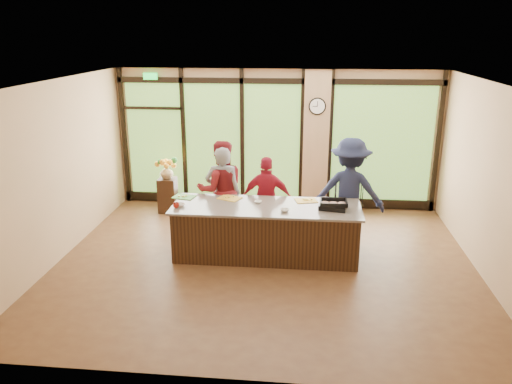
% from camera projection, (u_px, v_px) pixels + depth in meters
% --- Properties ---
extents(floor, '(7.00, 7.00, 0.00)m').
position_uv_depth(floor, '(265.00, 263.00, 8.46)').
color(floor, '#4D2D1B').
rests_on(floor, ground).
extents(ceiling, '(7.00, 7.00, 0.00)m').
position_uv_depth(ceiling, '(266.00, 83.00, 7.53)').
color(ceiling, white).
rests_on(ceiling, back_wall).
extents(back_wall, '(7.00, 0.00, 7.00)m').
position_uv_depth(back_wall, '(277.00, 139.00, 10.84)').
color(back_wall, tan).
rests_on(back_wall, floor).
extents(left_wall, '(0.00, 6.00, 6.00)m').
position_uv_depth(left_wall, '(57.00, 172.00, 8.33)').
color(left_wall, tan).
rests_on(left_wall, floor).
extents(right_wall, '(0.00, 6.00, 6.00)m').
position_uv_depth(right_wall, '(492.00, 184.00, 7.66)').
color(right_wall, tan).
rests_on(right_wall, floor).
extents(window_wall, '(6.90, 0.12, 3.00)m').
position_uv_depth(window_wall, '(284.00, 145.00, 10.81)').
color(window_wall, tan).
rests_on(window_wall, floor).
extents(island_base, '(3.10, 1.00, 0.88)m').
position_uv_depth(island_base, '(266.00, 232.00, 8.61)').
color(island_base, black).
rests_on(island_base, floor).
extents(countertop, '(3.20, 1.10, 0.04)m').
position_uv_depth(countertop, '(266.00, 207.00, 8.46)').
color(countertop, gray).
rests_on(countertop, island_base).
extents(wall_clock, '(0.36, 0.04, 0.36)m').
position_uv_depth(wall_clock, '(317.00, 106.00, 10.40)').
color(wall_clock, black).
rests_on(wall_clock, window_wall).
extents(cook_left, '(0.67, 0.46, 1.78)m').
position_uv_depth(cook_left, '(223.00, 194.00, 9.19)').
color(cook_left, gray).
rests_on(cook_left, floor).
extents(cook_midleft, '(1.07, 0.94, 1.86)m').
position_uv_depth(cook_midleft, '(221.00, 190.00, 9.28)').
color(cook_midleft, maroon).
rests_on(cook_midleft, floor).
extents(cook_midright, '(0.94, 0.42, 1.59)m').
position_uv_depth(cook_midright, '(267.00, 199.00, 9.20)').
color(cook_midright, maroon).
rests_on(cook_midright, floor).
extents(cook_right, '(1.37, 0.94, 1.96)m').
position_uv_depth(cook_right, '(349.00, 191.00, 9.04)').
color(cook_right, '#1B213C').
rests_on(cook_right, floor).
extents(roasting_pan, '(0.51, 0.43, 0.08)m').
position_uv_depth(roasting_pan, '(333.00, 206.00, 8.31)').
color(roasting_pan, black).
rests_on(roasting_pan, countertop).
extents(mixing_bowl, '(0.36, 0.36, 0.08)m').
position_uv_depth(mixing_bowl, '(335.00, 207.00, 8.30)').
color(mixing_bowl, silver).
rests_on(mixing_bowl, countertop).
extents(cutting_board_left, '(0.43, 0.36, 0.01)m').
position_uv_depth(cutting_board_left, '(184.00, 197.00, 8.90)').
color(cutting_board_left, green).
rests_on(cutting_board_left, countertop).
extents(cutting_board_center, '(0.47, 0.42, 0.01)m').
position_uv_depth(cutting_board_center, '(230.00, 198.00, 8.83)').
color(cutting_board_center, gold).
rests_on(cutting_board_center, countertop).
extents(cutting_board_right, '(0.43, 0.36, 0.01)m').
position_uv_depth(cutting_board_right, '(306.00, 201.00, 8.70)').
color(cutting_board_right, gold).
rests_on(cutting_board_right, countertop).
extents(prep_bowl_near, '(0.16, 0.16, 0.05)m').
position_uv_depth(prep_bowl_near, '(181.00, 205.00, 8.43)').
color(prep_bowl_near, silver).
rests_on(prep_bowl_near, countertop).
extents(prep_bowl_mid, '(0.18, 0.18, 0.05)m').
position_uv_depth(prep_bowl_mid, '(285.00, 210.00, 8.18)').
color(prep_bowl_mid, silver).
rests_on(prep_bowl_mid, countertop).
extents(prep_bowl_far, '(0.14, 0.14, 0.03)m').
position_uv_depth(prep_bowl_far, '(258.00, 202.00, 8.60)').
color(prep_bowl_far, silver).
rests_on(prep_bowl_far, countertop).
extents(red_ramekin, '(0.13, 0.13, 0.08)m').
position_uv_depth(red_ramekin, '(176.00, 205.00, 8.36)').
color(red_ramekin, '#9F180F').
rests_on(red_ramekin, countertop).
extents(flower_stand, '(0.38, 0.38, 0.75)m').
position_uv_depth(flower_stand, '(168.00, 195.00, 10.76)').
color(flower_stand, black).
rests_on(flower_stand, floor).
extents(flower_vase, '(0.35, 0.35, 0.29)m').
position_uv_depth(flower_vase, '(167.00, 172.00, 10.60)').
color(flower_vase, '#9C8155').
rests_on(flower_vase, flower_stand).
extents(bar_cart, '(0.65, 0.41, 0.84)m').
position_uv_depth(bar_cart, '(349.00, 189.00, 10.75)').
color(bar_cart, black).
rests_on(bar_cart, floor).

